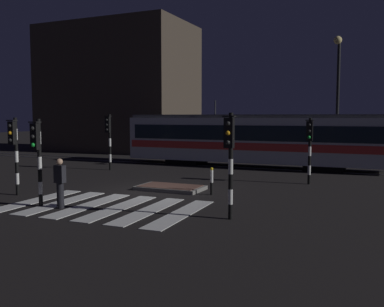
% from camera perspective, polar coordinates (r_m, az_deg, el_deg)
% --- Properties ---
extents(ground_plane, '(120.00, 120.00, 0.00)m').
position_cam_1_polar(ground_plane, '(18.01, -5.53, -5.07)').
color(ground_plane, black).
extents(rail_near, '(80.00, 0.12, 0.03)m').
position_cam_1_polar(rail_near, '(26.60, 4.61, -1.78)').
color(rail_near, '#59595E').
rests_on(rail_near, ground).
extents(rail_far, '(80.00, 0.12, 0.03)m').
position_cam_1_polar(rail_far, '(27.95, 5.59, -1.46)').
color(rail_far, '#59595E').
rests_on(rail_far, ground).
extents(crosswalk_zebra, '(6.72, 4.59, 0.02)m').
position_cam_1_polar(crosswalk_zebra, '(15.27, -11.71, -6.93)').
color(crosswalk_zebra, silver).
rests_on(crosswalk_zebra, ground).
extents(traffic_island, '(2.80, 1.60, 0.18)m').
position_cam_1_polar(traffic_island, '(18.35, -2.90, -4.58)').
color(traffic_island, slate).
rests_on(traffic_island, ground).
extents(traffic_light_kerb_mid_left, '(0.36, 0.42, 3.05)m').
position_cam_1_polar(traffic_light_kerb_mid_left, '(15.57, -19.94, 0.54)').
color(traffic_light_kerb_mid_left, black).
rests_on(traffic_light_kerb_mid_left, ground).
extents(traffic_light_corner_far_left, '(0.36, 0.42, 3.25)m').
position_cam_1_polar(traffic_light_corner_far_left, '(25.28, -11.03, 2.64)').
color(traffic_light_corner_far_left, black).
rests_on(traffic_light_corner_far_left, ground).
extents(traffic_light_corner_near_left, '(0.36, 0.42, 3.09)m').
position_cam_1_polar(traffic_light_corner_near_left, '(18.20, -22.63, 1.14)').
color(traffic_light_corner_near_left, black).
rests_on(traffic_light_corner_near_left, ground).
extents(traffic_light_corner_far_right, '(0.36, 0.42, 3.07)m').
position_cam_1_polar(traffic_light_corner_far_right, '(20.28, 15.41, 1.65)').
color(traffic_light_corner_far_right, black).
rests_on(traffic_light_corner_far_right, ground).
extents(traffic_light_corner_near_right, '(0.36, 0.42, 3.24)m').
position_cam_1_polar(traffic_light_corner_near_right, '(12.83, 5.07, 0.52)').
color(traffic_light_corner_near_right, black).
rests_on(traffic_light_corner_near_right, ground).
extents(street_lamp_trackside_right, '(0.44, 1.21, 7.41)m').
position_cam_1_polar(street_lamp_trackside_right, '(25.21, 18.84, 8.23)').
color(street_lamp_trackside_right, black).
rests_on(street_lamp_trackside_right, ground).
extents(tram, '(16.22, 2.58, 4.15)m').
position_cam_1_polar(tram, '(26.72, 7.93, 1.95)').
color(tram, silver).
rests_on(tram, ground).
extents(pedestrian_waiting_at_kerb, '(0.36, 0.24, 1.71)m').
position_cam_1_polar(pedestrian_waiting_at_kerb, '(15.24, -17.19, -3.76)').
color(pedestrian_waiting_at_kerb, black).
rests_on(pedestrian_waiting_at_kerb, ground).
extents(bollard_island_edge, '(0.12, 0.12, 1.11)m').
position_cam_1_polar(bollard_island_edge, '(17.09, 2.64, -3.69)').
color(bollard_island_edge, black).
rests_on(bollard_island_edge, ground).
extents(building_backdrop, '(13.22, 8.00, 11.29)m').
position_cam_1_polar(building_backdrop, '(40.34, -9.76, 8.47)').
color(building_backdrop, '#42382D').
rests_on(building_backdrop, ground).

